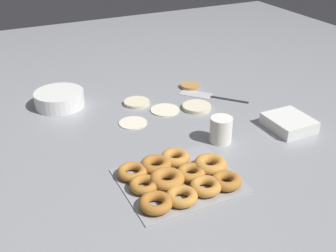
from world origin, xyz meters
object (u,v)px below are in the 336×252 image
(batter_bowl, at_px, (59,99))
(pancake_1, at_px, (190,86))
(pancake_3, at_px, (137,102))
(paper_cup, at_px, (221,130))
(pancake_2, at_px, (165,109))
(donut_tray, at_px, (178,177))
(container_stack, at_px, (289,123))
(pancake_0, at_px, (133,122))
(spatula, at_px, (203,95))
(pancake_4, at_px, (197,107))

(batter_bowl, bearing_deg, pancake_1, -6.81)
(pancake_3, relative_size, paper_cup, 1.17)
(pancake_2, height_order, donut_tray, donut_tray)
(pancake_2, distance_m, container_stack, 0.46)
(pancake_0, bearing_deg, pancake_1, 29.92)
(pancake_3, height_order, spatula, pancake_3)
(pancake_2, height_order, paper_cup, paper_cup)
(donut_tray, bearing_deg, batter_bowl, 105.85)
(container_stack, bearing_deg, pancake_0, 150.35)
(pancake_2, relative_size, donut_tray, 0.34)
(container_stack, bearing_deg, pancake_4, 127.58)
(pancake_1, xyz_separation_m, donut_tray, (-0.36, -0.59, 0.01))
(pancake_2, distance_m, batter_bowl, 0.41)
(pancake_1, xyz_separation_m, batter_bowl, (-0.54, 0.06, 0.02))
(donut_tray, bearing_deg, spatula, 53.10)
(pancake_2, xyz_separation_m, paper_cup, (0.07, -0.29, 0.04))
(paper_cup, bearing_deg, pancake_1, 74.16)
(paper_cup, relative_size, spatula, 0.36)
(batter_bowl, relative_size, container_stack, 1.23)
(donut_tray, bearing_deg, pancake_1, 58.58)
(batter_bowl, distance_m, container_stack, 0.87)
(pancake_2, relative_size, container_stack, 0.71)
(pancake_4, distance_m, donut_tray, 0.49)
(pancake_0, bearing_deg, pancake_4, 1.01)
(pancake_1, bearing_deg, paper_cup, -105.84)
(spatula, bearing_deg, pancake_1, -35.98)
(pancake_0, xyz_separation_m, pancake_2, (0.15, 0.04, 0.00))
(pancake_4, bearing_deg, container_stack, -52.42)
(pancake_4, distance_m, batter_bowl, 0.53)
(pancake_2, height_order, batter_bowl, batter_bowl)
(donut_tray, relative_size, batter_bowl, 1.73)
(pancake_4, distance_m, container_stack, 0.35)
(batter_bowl, height_order, container_stack, batter_bowl)
(pancake_3, xyz_separation_m, batter_bowl, (-0.28, 0.12, 0.02))
(batter_bowl, bearing_deg, pancake_4, -28.73)
(pancake_0, xyz_separation_m, pancake_4, (0.27, 0.00, 0.00))
(pancake_4, relative_size, spatula, 0.47)
(pancake_1, height_order, pancake_2, pancake_1)
(pancake_2, relative_size, pancake_4, 1.00)
(pancake_1, height_order, pancake_4, same)
(pancake_0, xyz_separation_m, batter_bowl, (-0.20, 0.26, 0.03))
(spatula, bearing_deg, paper_cup, 117.14)
(pancake_1, relative_size, container_stack, 0.52)
(spatula, bearing_deg, batter_bowl, 32.16)
(pancake_3, bearing_deg, batter_bowl, 157.23)
(pancake_2, relative_size, batter_bowl, 0.58)
(batter_bowl, xyz_separation_m, paper_cup, (0.42, -0.51, 0.01))
(pancake_1, height_order, paper_cup, paper_cup)
(donut_tray, bearing_deg, container_stack, 13.14)
(pancake_4, xyz_separation_m, paper_cup, (-0.05, -0.25, 0.04))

